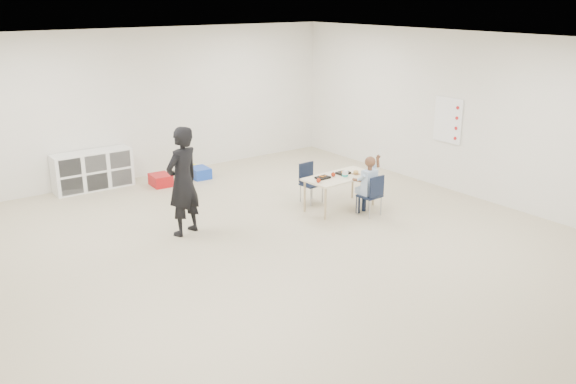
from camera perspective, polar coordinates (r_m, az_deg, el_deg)
room at (r=8.05m, az=-0.21°, el=3.84°), size 9.00×9.02×2.80m
table at (r=10.02m, az=4.86°, el=0.00°), size 1.26×0.69×0.56m
chair_near at (r=9.76m, az=7.65°, el=-0.27°), size 0.34×0.33×0.67m
chair_far at (r=10.27m, az=2.22°, el=0.81°), size 0.34×0.33×0.67m
child at (r=9.70m, az=7.70°, el=0.82°), size 0.47×0.47×1.06m
lunch_tray_near at (r=10.06m, az=5.18°, el=1.80°), size 0.23×0.17×0.03m
lunch_tray_far at (r=9.78m, az=3.27°, el=1.36°), size 0.23×0.17×0.03m
milk_carton at (r=9.87m, az=5.36°, el=1.69°), size 0.07×0.07×0.10m
bread_roll at (r=10.05m, az=6.37°, el=1.86°), size 0.09×0.09×0.07m
apple_near at (r=9.88m, az=4.25°, el=1.64°), size 0.07×0.07×0.07m
apple_far at (r=9.55m, az=2.87°, el=1.09°), size 0.07×0.07×0.07m
cubby_shelf at (r=11.53m, az=-17.79°, el=1.95°), size 1.40×0.40×0.70m
rules_poster at (r=11.21m, az=14.74°, el=6.52°), size 0.02×0.60×0.80m
adult at (r=8.90m, az=-9.81°, el=0.99°), size 0.68×0.56×1.61m
bin_red at (r=11.48m, az=-11.82°, el=1.10°), size 0.36×0.45×0.21m
bin_yellow at (r=11.99m, az=-9.07°, el=1.94°), size 0.35×0.43×0.19m
bin_blue at (r=11.83m, az=-8.26°, el=1.79°), size 0.35×0.43×0.21m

